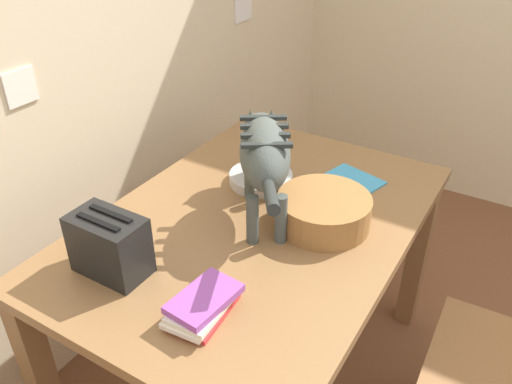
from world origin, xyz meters
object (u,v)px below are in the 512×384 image
book_stack (203,305)px  wicker_basket (324,211)px  dining_table (256,242)px  coffee_mug (261,162)px  magazine (342,186)px  toaster (110,245)px  saucer_bowl (261,178)px  cat (264,152)px

book_stack → wicker_basket: wicker_basket is taller
dining_table → coffee_mug: (0.21, 0.10, 0.17)m
magazine → toaster: size_ratio=1.32×
magazine → book_stack: bearing=-168.6°
dining_table → coffee_mug: bearing=26.5°
saucer_bowl → book_stack: book_stack is taller
coffee_mug → wicker_basket: 0.32m
wicker_basket → toaster: size_ratio=1.42×
cat → saucer_bowl: (0.15, 0.10, -0.20)m
book_stack → magazine: bearing=-3.9°
coffee_mug → wicker_basket: size_ratio=0.44×
coffee_mug → toaster: 0.62m
book_stack → dining_table: bearing=13.7°
dining_table → cat: bearing=0.8°
cat → saucer_bowl: bearing=90.0°
dining_table → saucer_bowl: (0.20, 0.10, 0.10)m
cat → toaster: cat is taller
saucer_bowl → coffee_mug: size_ratio=1.77×
magazine → toaster: bearing=169.1°
coffee_mug → cat: bearing=-147.1°
coffee_mug → wicker_basket: coffee_mug is taller
saucer_bowl → book_stack: 0.65m
book_stack → wicker_basket: size_ratio=0.71×
dining_table → wicker_basket: wicker_basket is taller
cat → coffee_mug: size_ratio=4.48×
coffee_mug → wicker_basket: (-0.12, -0.29, -0.03)m
magazine → toaster: (-0.72, 0.36, 0.08)m
cat → saucer_bowl: size_ratio=2.52×
dining_table → toaster: (-0.41, 0.21, 0.17)m
cat → wicker_basket: size_ratio=1.95×
wicker_basket → toaster: bearing=141.1°
coffee_mug → book_stack: size_ratio=0.61×
magazine → wicker_basket: size_ratio=0.93×
dining_table → magazine: 0.36m
book_stack → toaster: bearing=88.3°
dining_table → saucer_bowl: saucer_bowl is taller
cat → coffee_mug: (0.16, 0.10, -0.14)m
magazine → toaster: toaster is taller
cat → book_stack: size_ratio=2.75×
saucer_bowl → book_stack: bearing=-161.8°
book_stack → toaster: (0.01, 0.31, 0.05)m
saucer_bowl → magazine: size_ratio=0.83×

